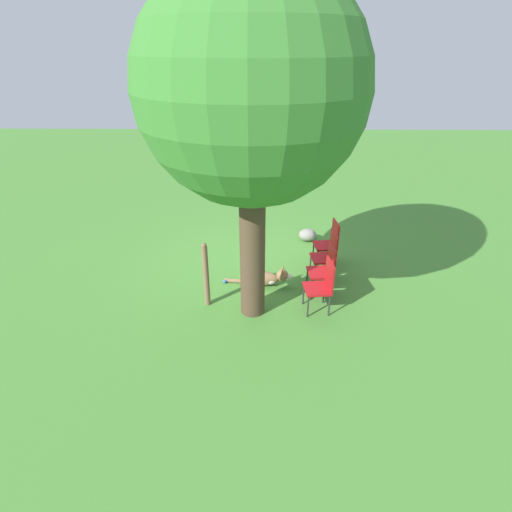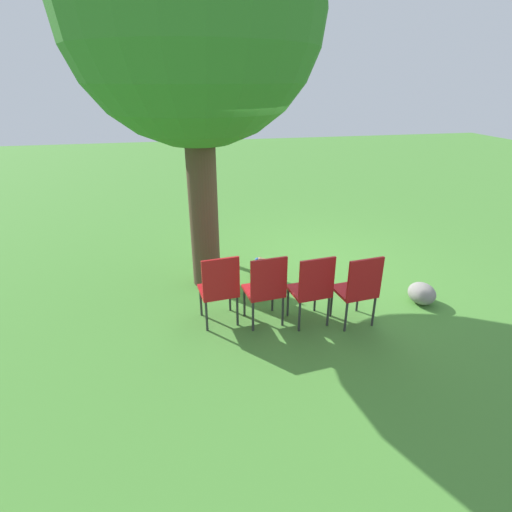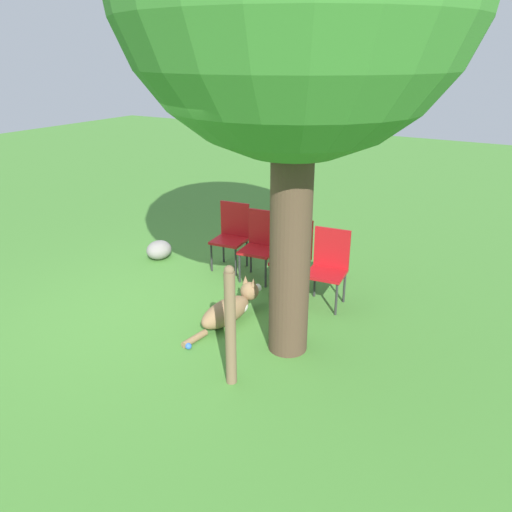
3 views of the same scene
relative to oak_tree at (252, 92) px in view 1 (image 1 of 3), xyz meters
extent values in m
plane|color=#478433|center=(0.11, -1.39, -3.48)|extent=(30.00, 30.00, 0.00)
cylinder|color=#4C3828|center=(0.00, 0.00, -2.15)|extent=(0.40, 0.40, 2.66)
sphere|color=#387A2D|center=(0.00, 0.00, 0.03)|extent=(3.10, 3.10, 3.10)
ellipsoid|color=olive|center=(-0.10, -0.84, -3.34)|extent=(0.78, 0.38, 0.28)
ellipsoid|color=silver|center=(-0.31, -0.82, -3.36)|extent=(0.29, 0.28, 0.17)
sphere|color=olive|center=(-0.53, -0.79, -3.25)|extent=(0.25, 0.25, 0.22)
cylinder|color=silver|center=(-0.66, -0.77, -3.27)|extent=(0.11, 0.11, 0.09)
cone|color=olive|center=(-0.54, -0.85, -3.12)|extent=(0.07, 0.07, 0.10)
cone|color=olive|center=(-0.53, -0.73, -3.12)|extent=(0.07, 0.07, 0.10)
cylinder|color=olive|center=(0.40, -0.91, -3.45)|extent=(0.34, 0.11, 0.07)
cylinder|color=brown|center=(0.79, -0.18, -2.92)|extent=(0.10, 0.10, 1.13)
sphere|color=brown|center=(0.79, -0.18, -2.34)|extent=(0.09, 0.09, 0.09)
cube|color=#B21419|center=(-1.43, -1.67, -3.06)|extent=(0.47, 0.48, 0.04)
cube|color=#B21419|center=(-1.62, -1.69, -2.80)|extent=(0.08, 0.44, 0.49)
cylinder|color=#2D2D2D|center=(-1.27, -1.46, -3.28)|extent=(0.03, 0.03, 0.40)
cylinder|color=#2D2D2D|center=(-1.23, -1.83, -3.28)|extent=(0.03, 0.03, 0.40)
cylinder|color=#2D2D2D|center=(-1.63, -1.50, -3.28)|extent=(0.03, 0.03, 0.40)
cylinder|color=#2D2D2D|center=(-1.58, -1.87, -3.28)|extent=(0.03, 0.03, 0.40)
cube|color=#B21419|center=(-1.31, -1.13, -3.06)|extent=(0.47, 0.48, 0.04)
cube|color=#B21419|center=(-1.50, -1.15, -2.80)|extent=(0.08, 0.44, 0.49)
cylinder|color=#2D2D2D|center=(-1.15, -0.92, -3.28)|extent=(0.03, 0.03, 0.40)
cylinder|color=#2D2D2D|center=(-1.11, -1.29, -3.28)|extent=(0.03, 0.03, 0.40)
cylinder|color=#2D2D2D|center=(-1.51, -0.96, -3.28)|extent=(0.03, 0.03, 0.40)
cylinder|color=#2D2D2D|center=(-1.47, -1.33, -3.28)|extent=(0.03, 0.03, 0.40)
cube|color=#B21419|center=(-1.19, -0.59, -3.06)|extent=(0.47, 0.48, 0.04)
cube|color=#B21419|center=(-1.38, -0.61, -2.80)|extent=(0.08, 0.44, 0.49)
cylinder|color=#2D2D2D|center=(-1.03, -0.38, -3.28)|extent=(0.03, 0.03, 0.40)
cylinder|color=#2D2D2D|center=(-0.99, -0.75, -3.28)|extent=(0.03, 0.03, 0.40)
cylinder|color=#2D2D2D|center=(-1.39, -0.42, -3.28)|extent=(0.03, 0.03, 0.40)
cylinder|color=#2D2D2D|center=(-1.35, -0.79, -3.28)|extent=(0.03, 0.03, 0.40)
cube|color=#B21419|center=(-1.07, -0.05, -3.06)|extent=(0.47, 0.48, 0.04)
cube|color=#B21419|center=(-1.27, -0.07, -2.80)|extent=(0.08, 0.44, 0.49)
cylinder|color=#2D2D2D|center=(-0.92, 0.16, -3.28)|extent=(0.03, 0.03, 0.40)
cylinder|color=#2D2D2D|center=(-0.88, -0.21, -3.28)|extent=(0.03, 0.03, 0.40)
cylinder|color=#2D2D2D|center=(-1.27, 0.12, -3.28)|extent=(0.03, 0.03, 0.40)
cylinder|color=#2D2D2D|center=(-1.23, -0.25, -3.28)|extent=(0.03, 0.03, 0.40)
sphere|color=blue|center=(0.55, -0.88, -3.45)|extent=(0.07, 0.07, 0.07)
ellipsoid|color=gray|center=(-1.20, -2.78, -3.35)|extent=(0.40, 0.34, 0.28)
camera|label=1|loc=(-0.14, 5.58, 0.55)|focal=28.00mm
camera|label=2|loc=(-5.35, 0.38, -0.70)|focal=28.00mm
camera|label=3|loc=(4.03, 2.00, -0.62)|focal=35.00mm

